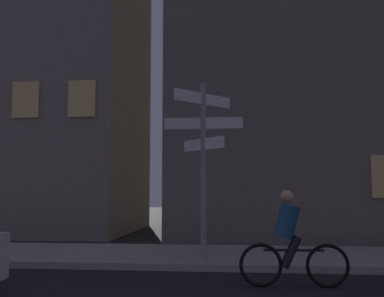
{
  "coord_description": "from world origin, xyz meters",
  "views": [
    {
      "loc": [
        1.53,
        -3.36,
        1.59
      ],
      "look_at": [
        0.61,
        6.16,
        2.51
      ],
      "focal_mm": 41.66,
      "sensor_mm": 36.0,
      "label": 1
    }
  ],
  "objects": [
    {
      "name": "building_left_block",
      "position": [
        -7.19,
        13.81,
        7.95
      ],
      "size": [
        9.48,
        6.81,
        15.89
      ],
      "color": "slate",
      "rests_on": "ground_plane"
    },
    {
      "name": "sidewalk_kerb",
      "position": [
        0.0,
        7.26,
        0.07
      ],
      "size": [
        40.0,
        3.29,
        0.14
      ],
      "primitive_type": "cube",
      "color": "gray",
      "rests_on": "ground_plane"
    },
    {
      "name": "cyclist",
      "position": [
        2.44,
        4.31,
        0.75
      ],
      "size": [
        1.82,
        0.33,
        1.61
      ],
      "color": "black",
      "rests_on": "ground_plane"
    },
    {
      "name": "signpost",
      "position": [
        0.87,
        5.93,
        2.41
      ],
      "size": [
        1.66,
        1.11,
        3.76
      ],
      "color": "gray",
      "rests_on": "sidewalk_kerb"
    }
  ]
}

